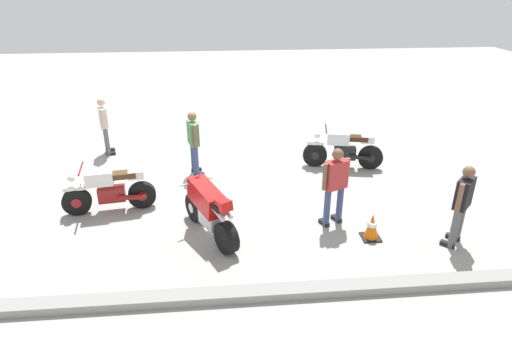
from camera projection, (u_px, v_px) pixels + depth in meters
ground_plane at (212, 177)px, 10.99m from camera, size 40.00×40.00×0.00m
curb_edge at (211, 296)px, 6.79m from camera, size 14.00×0.30×0.15m
motorcycle_red_sportbike at (209, 208)px, 8.30m from camera, size 1.09×1.82×1.14m
motorcycle_cream_vintage at (109, 190)px, 9.21m from camera, size 1.95×0.70×1.07m
motorcycle_silver_cruiser at (344, 149)px, 11.30m from camera, size 2.07×0.82×1.09m
person_in_black_shirt at (462, 202)px, 7.88m from camera, size 0.54×0.54×1.62m
person_in_green_shirt at (194, 140)px, 10.75m from camera, size 0.40×0.65×1.66m
person_in_white_shirt at (104, 123)px, 12.05m from camera, size 0.40×0.63×1.62m
person_in_red_shirt at (335, 182)px, 8.52m from camera, size 0.62×0.46×1.67m
traffic_cone at (372, 226)px, 8.32m from camera, size 0.36×0.36×0.53m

